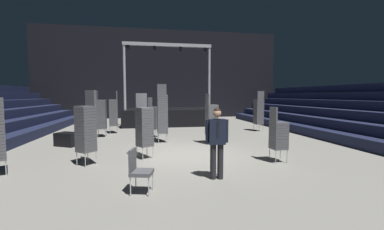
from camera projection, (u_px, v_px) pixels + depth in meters
ground_plane at (188, 156)px, 8.87m from camera, size 22.00×30.00×0.10m
arena_end_wall at (161, 74)px, 23.27m from camera, size 22.00×0.30×8.00m
bleacher_bank_right at (378, 111)px, 11.30m from camera, size 4.50×24.00×2.70m
stage_riser at (167, 116)px, 17.72m from camera, size 5.92×3.15×5.35m
man_with_tie at (217, 139)px, 6.22m from camera, size 0.57×0.27×1.77m
chair_stack_front_left at (113, 112)px, 13.79m from camera, size 0.50×0.50×2.31m
chair_stack_front_right at (211, 119)px, 10.74m from camera, size 0.49×0.49×2.14m
chair_stack_mid_left at (162, 113)px, 11.11m from camera, size 0.45×0.45×2.56m
chair_stack_mid_right at (86, 128)px, 7.48m from camera, size 0.62×0.62×2.22m
chair_stack_mid_centre at (101, 114)px, 12.55m from camera, size 0.45×0.45×2.31m
chair_stack_rear_left at (259, 111)px, 14.63m from camera, size 0.48×0.48×2.31m
chair_stack_rear_centre at (278, 134)px, 7.86m from camera, size 0.45×0.45×1.71m
chair_stack_aisle_left at (144, 126)px, 8.29m from camera, size 0.60×0.60×2.14m
chair_stack_aisle_right at (154, 117)px, 12.49m from camera, size 0.59×0.59×1.96m
equipment_road_case at (68, 139)px, 10.39m from camera, size 1.08×0.97×0.54m
loose_chair_near_man at (138, 168)px, 5.36m from camera, size 0.53×0.53×0.95m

